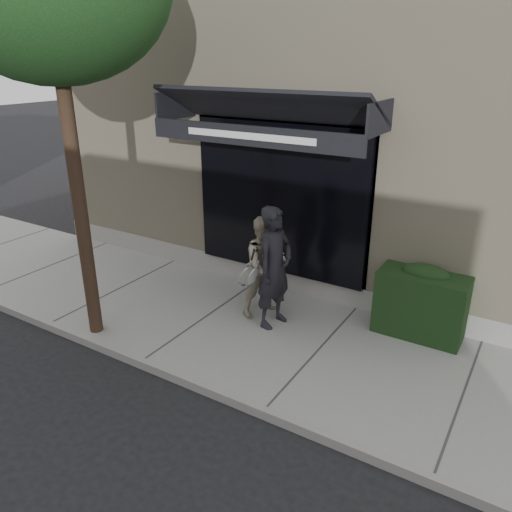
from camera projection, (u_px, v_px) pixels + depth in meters
The scene contains 7 objects.
ground at pixel (318, 357), 7.32m from camera, with size 80.00×80.00×0.00m, color black.
sidewalk at pixel (318, 353), 7.30m from camera, with size 20.00×3.00×0.12m, color gray.
curb at pixel (264, 413), 6.07m from camera, with size 20.00×0.10×0.14m, color gray.
building_facade at pixel (427, 127), 10.21m from camera, with size 14.30×8.04×5.64m.
hedge at pixel (422, 301), 7.53m from camera, with size 1.30×0.70×1.14m.
pedestrian_front at pixel (274, 268), 7.63m from camera, with size 0.71×0.85×1.94m.
pedestrian_back at pixel (266, 266), 8.02m from camera, with size 0.89×0.99×1.67m.
Camera 1 is at (2.48, -5.78, 4.12)m, focal length 35.00 mm.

